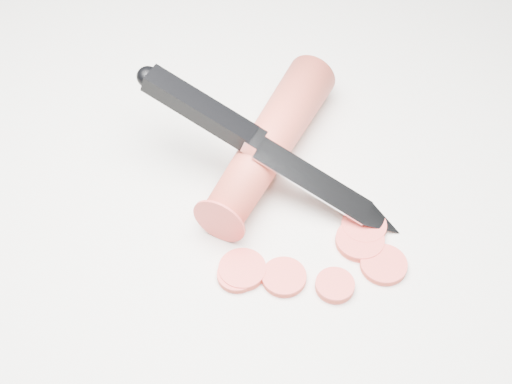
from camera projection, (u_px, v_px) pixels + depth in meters
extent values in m
plane|color=silver|center=(304.00, 209.00, 0.60)|extent=(2.40, 2.40, 0.00)
cylinder|color=#D24030|center=(270.00, 142.00, 0.61)|extent=(0.14, 0.18, 0.04)
cylinder|color=#E13C35|center=(237.00, 275.00, 0.55)|extent=(0.03, 0.03, 0.01)
cylinder|color=#E13C35|center=(242.00, 270.00, 0.55)|extent=(0.04, 0.04, 0.01)
cylinder|color=#E13C35|center=(364.00, 226.00, 0.58)|extent=(0.04, 0.04, 0.01)
cylinder|color=#E13C35|center=(384.00, 265.00, 0.56)|extent=(0.04, 0.04, 0.01)
cylinder|color=#E13C35|center=(360.00, 241.00, 0.57)|extent=(0.04, 0.04, 0.01)
cylinder|color=#E13C35|center=(284.00, 277.00, 0.55)|extent=(0.03, 0.03, 0.01)
cylinder|color=#E13C35|center=(335.00, 285.00, 0.54)|extent=(0.03, 0.03, 0.01)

